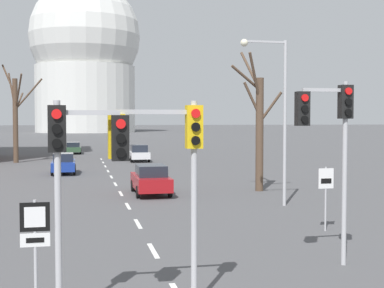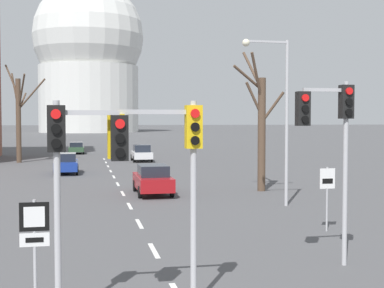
{
  "view_description": "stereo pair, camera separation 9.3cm",
  "coord_description": "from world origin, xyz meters",
  "px_view_note": "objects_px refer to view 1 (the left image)",
  "views": [
    {
      "loc": [
        -2.3,
        -7.62,
        4.2
      ],
      "look_at": [
        0.53,
        5.7,
        3.58
      ],
      "focal_mm": 50.0,
      "sensor_mm": 36.0,
      "label": 1
    },
    {
      "loc": [
        -2.2,
        -7.63,
        4.2
      ],
      "look_at": [
        0.53,
        5.7,
        3.58
      ],
      "focal_mm": 50.0,
      "sensor_mm": 36.0,
      "label": 2
    }
  ],
  "objects_px": {
    "speed_limit_sign": "(326,188)",
    "traffic_signal_near_right": "(331,127)",
    "sedan_near_left": "(73,148)",
    "traffic_signal_centre_tall": "(167,152)",
    "sedan_mid_centre": "(139,153)",
    "route_sign_post": "(35,239)",
    "traffic_signal_near_left": "(80,155)",
    "sedan_near_right": "(64,163)",
    "street_lamp_right": "(277,104)",
    "sedan_far_left": "(151,179)"
  },
  "relations": [
    {
      "from": "speed_limit_sign",
      "to": "traffic_signal_near_right",
      "type": "bearing_deg",
      "value": -114.75
    },
    {
      "from": "speed_limit_sign",
      "to": "sedan_near_left",
      "type": "height_order",
      "value": "speed_limit_sign"
    },
    {
      "from": "traffic_signal_centre_tall",
      "to": "sedan_mid_centre",
      "type": "height_order",
      "value": "traffic_signal_centre_tall"
    },
    {
      "from": "route_sign_post",
      "to": "traffic_signal_near_left",
      "type": "bearing_deg",
      "value": -3.91
    },
    {
      "from": "traffic_signal_near_left",
      "to": "traffic_signal_centre_tall",
      "type": "relative_size",
      "value": 0.99
    },
    {
      "from": "traffic_signal_near_left",
      "to": "sedan_mid_centre",
      "type": "height_order",
      "value": "traffic_signal_near_left"
    },
    {
      "from": "traffic_signal_centre_tall",
      "to": "traffic_signal_near_right",
      "type": "bearing_deg",
      "value": 25.42
    },
    {
      "from": "traffic_signal_near_left",
      "to": "sedan_near_right",
      "type": "xyz_separation_m",
      "value": [
        -1.2,
        31.14,
        -2.66
      ]
    },
    {
      "from": "traffic_signal_near_left",
      "to": "route_sign_post",
      "type": "height_order",
      "value": "traffic_signal_near_left"
    },
    {
      "from": "traffic_signal_centre_tall",
      "to": "speed_limit_sign",
      "type": "xyz_separation_m",
      "value": [
        7.17,
        6.89,
        -1.86
      ]
    },
    {
      "from": "traffic_signal_centre_tall",
      "to": "speed_limit_sign",
      "type": "relative_size",
      "value": 1.91
    },
    {
      "from": "speed_limit_sign",
      "to": "sedan_mid_centre",
      "type": "relative_size",
      "value": 0.59
    },
    {
      "from": "traffic_signal_near_right",
      "to": "speed_limit_sign",
      "type": "relative_size",
      "value": 2.18
    },
    {
      "from": "street_lamp_right",
      "to": "traffic_signal_near_right",
      "type": "bearing_deg",
      "value": -102.68
    },
    {
      "from": "sedan_near_right",
      "to": "sedan_far_left",
      "type": "bearing_deg",
      "value": -68.15
    },
    {
      "from": "sedan_far_left",
      "to": "traffic_signal_near_left",
      "type": "bearing_deg",
      "value": -101.98
    },
    {
      "from": "traffic_signal_centre_tall",
      "to": "sedan_mid_centre",
      "type": "distance_m",
      "value": 41.95
    },
    {
      "from": "traffic_signal_near_left",
      "to": "speed_limit_sign",
      "type": "distance_m",
      "value": 11.72
    },
    {
      "from": "traffic_signal_centre_tall",
      "to": "sedan_near_left",
      "type": "relative_size",
      "value": 1.08
    },
    {
      "from": "traffic_signal_centre_tall",
      "to": "route_sign_post",
      "type": "distance_m",
      "value": 3.31
    },
    {
      "from": "sedan_far_left",
      "to": "traffic_signal_centre_tall",
      "type": "bearing_deg",
      "value": -96.4
    },
    {
      "from": "route_sign_post",
      "to": "speed_limit_sign",
      "type": "bearing_deg",
      "value": 35.66
    },
    {
      "from": "traffic_signal_centre_tall",
      "to": "sedan_near_right",
      "type": "xyz_separation_m",
      "value": [
        -3.08,
        30.81,
        -2.69
      ]
    },
    {
      "from": "street_lamp_right",
      "to": "traffic_signal_near_left",
      "type": "bearing_deg",
      "value": -125.4
    },
    {
      "from": "traffic_signal_near_right",
      "to": "sedan_near_right",
      "type": "distance_m",
      "value": 29.71
    },
    {
      "from": "sedan_near_left",
      "to": "sedan_mid_centre",
      "type": "xyz_separation_m",
      "value": [
        6.55,
        -13.78,
        0.11
      ]
    },
    {
      "from": "traffic_signal_near_left",
      "to": "sedan_near_left",
      "type": "distance_m",
      "value": 55.86
    },
    {
      "from": "traffic_signal_near_left",
      "to": "speed_limit_sign",
      "type": "xyz_separation_m",
      "value": [
        9.05,
        7.22,
        -1.83
      ]
    },
    {
      "from": "sedan_near_right",
      "to": "sedan_mid_centre",
      "type": "height_order",
      "value": "sedan_mid_centre"
    },
    {
      "from": "traffic_signal_near_left",
      "to": "street_lamp_right",
      "type": "relative_size",
      "value": 0.57
    },
    {
      "from": "traffic_signal_near_right",
      "to": "route_sign_post",
      "type": "xyz_separation_m",
      "value": [
        -7.92,
        -2.7,
        -2.26
      ]
    },
    {
      "from": "route_sign_post",
      "to": "sedan_far_left",
      "type": "relative_size",
      "value": 0.56
    },
    {
      "from": "sedan_near_left",
      "to": "sedan_mid_centre",
      "type": "height_order",
      "value": "sedan_mid_centre"
    },
    {
      "from": "traffic_signal_centre_tall",
      "to": "route_sign_post",
      "type": "height_order",
      "value": "traffic_signal_centre_tall"
    },
    {
      "from": "traffic_signal_near_right",
      "to": "sedan_near_left",
      "type": "height_order",
      "value": "traffic_signal_near_right"
    },
    {
      "from": "sedan_mid_centre",
      "to": "traffic_signal_near_left",
      "type": "bearing_deg",
      "value": -97.91
    },
    {
      "from": "sedan_mid_centre",
      "to": "traffic_signal_near_right",
      "type": "bearing_deg",
      "value": -88.31
    },
    {
      "from": "traffic_signal_near_left",
      "to": "sedan_mid_centre",
      "type": "xyz_separation_m",
      "value": [
        5.84,
        42.01,
        -2.62
      ]
    },
    {
      "from": "traffic_signal_centre_tall",
      "to": "speed_limit_sign",
      "type": "bearing_deg",
      "value": 43.85
    },
    {
      "from": "traffic_signal_centre_tall",
      "to": "sedan_far_left",
      "type": "height_order",
      "value": "traffic_signal_centre_tall"
    },
    {
      "from": "sedan_near_left",
      "to": "sedan_far_left",
      "type": "height_order",
      "value": "sedan_far_left"
    },
    {
      "from": "sedan_near_right",
      "to": "traffic_signal_near_left",
      "type": "bearing_deg",
      "value": -87.79
    },
    {
      "from": "route_sign_post",
      "to": "sedan_near_right",
      "type": "distance_m",
      "value": 31.1
    },
    {
      "from": "speed_limit_sign",
      "to": "sedan_far_left",
      "type": "height_order",
      "value": "speed_limit_sign"
    },
    {
      "from": "speed_limit_sign",
      "to": "sedan_near_left",
      "type": "bearing_deg",
      "value": 101.36
    },
    {
      "from": "traffic_signal_centre_tall",
      "to": "route_sign_post",
      "type": "relative_size",
      "value": 1.81
    },
    {
      "from": "route_sign_post",
      "to": "sedan_near_right",
      "type": "height_order",
      "value": "route_sign_post"
    },
    {
      "from": "route_sign_post",
      "to": "street_lamp_right",
      "type": "height_order",
      "value": "street_lamp_right"
    },
    {
      "from": "sedan_near_left",
      "to": "sedan_far_left",
      "type": "relative_size",
      "value": 0.94
    },
    {
      "from": "traffic_signal_near_right",
      "to": "sedan_mid_centre",
      "type": "relative_size",
      "value": 1.29
    }
  ]
}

